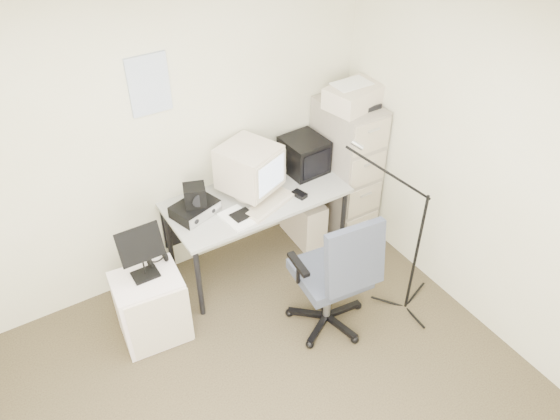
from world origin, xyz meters
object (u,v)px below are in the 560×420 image
filing_cabinet (345,169)px  desk (258,230)px  office_chair (330,271)px  side_cart (151,307)px

filing_cabinet → desk: size_ratio=0.87×
office_chair → side_cart: office_chair is taller
filing_cabinet → side_cart: (-2.05, -0.33, -0.35)m
desk → office_chair: bearing=-83.0°
filing_cabinet → office_chair: (-0.84, -0.93, -0.09)m
filing_cabinet → side_cart: size_ratio=2.16×
filing_cabinet → office_chair: filing_cabinet is taller
filing_cabinet → office_chair: 1.25m
office_chair → side_cart: bearing=159.6°
desk → side_cart: (-1.10, -0.30, -0.06)m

